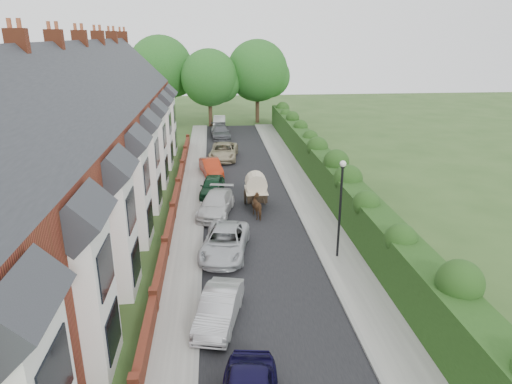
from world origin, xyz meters
TOP-DOWN VIEW (x-y plane):
  - ground at (0.00, 0.00)m, footprint 140.00×140.00m
  - road at (-0.50, 11.00)m, footprint 6.00×58.00m
  - pavement_hedge_side at (3.60, 11.00)m, footprint 2.20×58.00m
  - pavement_house_side at (-4.35, 11.00)m, footprint 1.70×58.00m
  - kerb_hedge_side at (2.55, 11.00)m, footprint 0.18×58.00m
  - kerb_house_side at (-3.55, 11.00)m, footprint 0.18×58.00m
  - hedge at (5.40, 11.00)m, footprint 2.10×58.00m
  - terrace_row at (-10.87, 9.98)m, footprint 9.05×40.50m
  - garden_wall_row at (-5.35, 10.00)m, footprint 0.35×40.35m
  - lamppost at (3.40, 4.00)m, footprint 0.32×0.32m
  - tree_far_left at (-2.65, 40.08)m, footprint 7.14×6.80m
  - tree_far_right at (3.39, 42.08)m, footprint 7.98×7.60m
  - tree_far_back at (-8.59, 43.08)m, footprint 8.40×8.00m
  - car_silver_a at (-2.70, -0.95)m, footprint 2.24×4.13m
  - car_silver_b at (-2.30, 5.00)m, footprint 3.01×5.12m
  - car_white at (-2.69, 10.60)m, footprint 2.80×4.95m
  - car_green at (-2.90, 14.26)m, footprint 2.01×4.06m
  - car_red at (-3.00, 19.26)m, footprint 2.10×4.15m
  - car_beige at (-1.84, 24.10)m, footprint 2.95×5.40m
  - car_grey at (-1.97, 33.00)m, footprint 2.30×4.92m
  - car_black at (-1.85, 35.48)m, footprint 1.68×3.84m
  - horse at (-0.04, 9.88)m, footprint 1.14×1.81m
  - horse_cart at (-0.04, 11.69)m, footprint 1.46×3.24m
  - car_extra_far at (-1.93, 39.46)m, footprint 1.62×4.08m

SIDE VIEW (x-z plane):
  - ground at x=0.00m, z-range 0.00..0.00m
  - road at x=-0.50m, z-range 0.00..0.02m
  - pavement_hedge_side at x=3.60m, z-range 0.00..0.12m
  - pavement_house_side at x=-4.35m, z-range 0.00..0.12m
  - kerb_hedge_side at x=2.55m, z-range 0.00..0.13m
  - kerb_house_side at x=-3.55m, z-range 0.00..0.13m
  - garden_wall_row at x=-5.35m, z-range -0.09..1.01m
  - car_black at x=-1.85m, z-range 0.00..1.29m
  - car_silver_a at x=-2.70m, z-range 0.00..1.29m
  - car_red at x=-3.00m, z-range 0.00..1.30m
  - car_extra_far at x=-1.93m, z-range 0.00..1.32m
  - car_green at x=-2.90m, z-range 0.00..1.33m
  - car_silver_b at x=-2.30m, z-range 0.00..1.34m
  - car_white at x=-2.69m, z-range 0.00..1.35m
  - car_grey at x=-1.97m, z-range 0.00..1.39m
  - horse at x=-0.04m, z-range 0.00..1.41m
  - car_beige at x=-1.84m, z-range 0.00..1.43m
  - horse_cart at x=-0.04m, z-range 0.17..2.50m
  - hedge at x=5.40m, z-range 0.18..3.03m
  - lamppost at x=3.40m, z-range 0.72..5.88m
  - terrace_row at x=-10.87m, z-range -1.28..10.22m
  - tree_far_left at x=-2.65m, z-range 1.07..10.36m
  - tree_far_right at x=3.39m, z-range 1.16..11.47m
  - tree_far_back at x=-8.59m, z-range 1.21..12.03m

